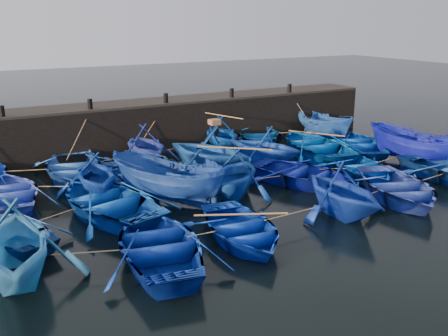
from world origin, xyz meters
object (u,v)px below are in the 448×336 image
boat_20 (14,242)px  wooden_crate (215,122)px  boat_8 (132,177)px  boat_13 (7,230)px

boat_20 → wooden_crate: (9.30, 6.11, 1.27)m
boat_8 → boat_20: bearing=-128.0°
boat_13 → boat_20: bearing=66.3°
wooden_crate → boat_13: bearing=-159.8°
boat_20 → wooden_crate: 11.20m
boat_8 → wooden_crate: bearing=4.2°
boat_8 → boat_13: size_ratio=1.10×
boat_20 → boat_8: bearing=56.4°
boat_13 → wooden_crate: wooden_crate is taller
boat_8 → boat_20: boat_20 is taller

